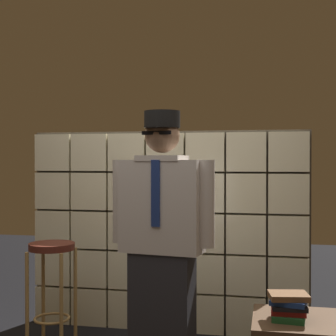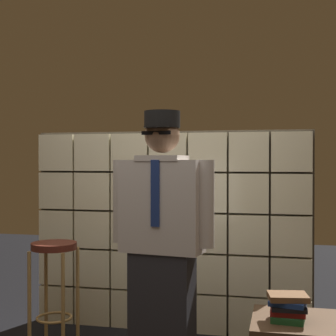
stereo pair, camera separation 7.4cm
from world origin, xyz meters
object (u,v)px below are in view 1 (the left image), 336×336
object	(u,v)px
book_stack	(289,306)
bar_stool	(52,271)
standing_person	(162,241)
side_table	(298,330)

from	to	relation	value
book_stack	bar_stool	bearing A→B (deg)	163.08
standing_person	side_table	xyz separation A→B (m)	(0.84, -0.14, -0.47)
standing_person	side_table	world-z (taller)	standing_person
bar_stool	side_table	world-z (taller)	bar_stool
side_table	standing_person	bearing A→B (deg)	170.77
standing_person	bar_stool	size ratio (longest dim) A/B	2.15
bar_stool	side_table	xyz separation A→B (m)	(1.75, -0.48, -0.16)
standing_person	bar_stool	world-z (taller)	standing_person
bar_stool	book_stack	bearing A→B (deg)	-16.92
side_table	book_stack	xyz separation A→B (m)	(-0.05, -0.04, 0.15)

